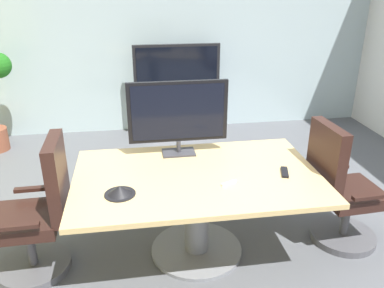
{
  "coord_description": "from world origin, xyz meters",
  "views": [
    {
      "loc": [
        -0.5,
        -2.55,
        2.13
      ],
      "look_at": [
        -0.04,
        0.37,
        0.88
      ],
      "focal_mm": 36.66,
      "sensor_mm": 36.0,
      "label": 1
    }
  ],
  "objects_px": {
    "office_chair_left": "(39,219)",
    "conference_phone": "(120,191)",
    "office_chair_right": "(340,195)",
    "tv_monitor": "(178,114)",
    "wall_display_unit": "(177,105)",
    "remote_control": "(285,172)",
    "conference_table": "(197,195)"
  },
  "relations": [
    {
      "from": "tv_monitor",
      "to": "conference_phone",
      "type": "bearing_deg",
      "value": -127.52
    },
    {
      "from": "office_chair_left",
      "to": "tv_monitor",
      "type": "xyz_separation_m",
      "value": [
        1.12,
        0.45,
        0.63
      ]
    },
    {
      "from": "office_chair_right",
      "to": "tv_monitor",
      "type": "height_order",
      "value": "tv_monitor"
    },
    {
      "from": "office_chair_right",
      "to": "conference_phone",
      "type": "relative_size",
      "value": 4.95
    },
    {
      "from": "office_chair_right",
      "to": "wall_display_unit",
      "type": "relative_size",
      "value": 0.83
    },
    {
      "from": "office_chair_left",
      "to": "remote_control",
      "type": "relative_size",
      "value": 6.41
    },
    {
      "from": "office_chair_left",
      "to": "wall_display_unit",
      "type": "bearing_deg",
      "value": 151.94
    },
    {
      "from": "tv_monitor",
      "to": "wall_display_unit",
      "type": "xyz_separation_m",
      "value": [
        0.26,
        2.29,
        -0.65
      ]
    },
    {
      "from": "office_chair_right",
      "to": "tv_monitor",
      "type": "distance_m",
      "value": 1.52
    },
    {
      "from": "conference_table",
      "to": "office_chair_left",
      "type": "bearing_deg",
      "value": -178.72
    },
    {
      "from": "office_chair_left",
      "to": "wall_display_unit",
      "type": "xyz_separation_m",
      "value": [
        1.38,
        2.73,
        -0.01
      ]
    },
    {
      "from": "conference_table",
      "to": "tv_monitor",
      "type": "height_order",
      "value": "tv_monitor"
    },
    {
      "from": "office_chair_left",
      "to": "tv_monitor",
      "type": "bearing_deg",
      "value": 110.54
    },
    {
      "from": "office_chair_left",
      "to": "office_chair_right",
      "type": "xyz_separation_m",
      "value": [
        2.42,
        -0.01,
        0.0
      ]
    },
    {
      "from": "office_chair_right",
      "to": "tv_monitor",
      "type": "bearing_deg",
      "value": 67.45
    },
    {
      "from": "conference_phone",
      "to": "remote_control",
      "type": "distance_m",
      "value": 1.27
    },
    {
      "from": "office_chair_right",
      "to": "tv_monitor",
      "type": "xyz_separation_m",
      "value": [
        -1.3,
        0.46,
        0.63
      ]
    },
    {
      "from": "wall_display_unit",
      "to": "remote_control",
      "type": "distance_m",
      "value": 2.86
    },
    {
      "from": "office_chair_left",
      "to": "wall_display_unit",
      "type": "relative_size",
      "value": 0.83
    },
    {
      "from": "conference_table",
      "to": "remote_control",
      "type": "relative_size",
      "value": 11.14
    },
    {
      "from": "wall_display_unit",
      "to": "remote_control",
      "type": "relative_size",
      "value": 7.71
    },
    {
      "from": "tv_monitor",
      "to": "wall_display_unit",
      "type": "height_order",
      "value": "tv_monitor"
    },
    {
      "from": "office_chair_left",
      "to": "conference_phone",
      "type": "distance_m",
      "value": 0.72
    },
    {
      "from": "conference_table",
      "to": "wall_display_unit",
      "type": "xyz_separation_m",
      "value": [
        0.17,
        2.71,
        -0.1
      ]
    },
    {
      "from": "office_chair_left",
      "to": "office_chair_right",
      "type": "relative_size",
      "value": 1.0
    },
    {
      "from": "tv_monitor",
      "to": "conference_phone",
      "type": "distance_m",
      "value": 0.88
    },
    {
      "from": "conference_table",
      "to": "conference_phone",
      "type": "bearing_deg",
      "value": -159.24
    },
    {
      "from": "tv_monitor",
      "to": "remote_control",
      "type": "distance_m",
      "value": 0.99
    },
    {
      "from": "conference_phone",
      "to": "conference_table",
      "type": "bearing_deg",
      "value": 20.76
    },
    {
      "from": "conference_table",
      "to": "conference_phone",
      "type": "height_order",
      "value": "conference_phone"
    },
    {
      "from": "office_chair_left",
      "to": "conference_phone",
      "type": "bearing_deg",
      "value": 71.26
    },
    {
      "from": "tv_monitor",
      "to": "remote_control",
      "type": "relative_size",
      "value": 4.94
    }
  ]
}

